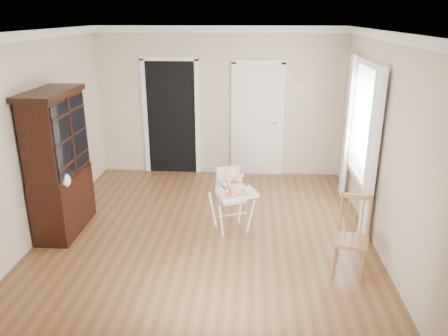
# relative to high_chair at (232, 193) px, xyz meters

# --- Properties ---
(floor) EXTENTS (5.00, 5.00, 0.00)m
(floor) POSITION_rel_high_chair_xyz_m (-0.34, -0.13, -0.56)
(floor) COLOR brown
(floor) RESTS_ON ground
(ceiling) EXTENTS (5.00, 5.00, 0.00)m
(ceiling) POSITION_rel_high_chair_xyz_m (-0.34, -0.13, 2.14)
(ceiling) COLOR white
(ceiling) RESTS_ON wall_back
(wall_back) EXTENTS (4.50, 0.00, 4.50)m
(wall_back) POSITION_rel_high_chair_xyz_m (-0.34, 2.37, 0.79)
(wall_back) COLOR beige
(wall_back) RESTS_ON floor
(wall_left) EXTENTS (0.00, 5.00, 5.00)m
(wall_left) POSITION_rel_high_chair_xyz_m (-2.59, -0.13, 0.79)
(wall_left) COLOR beige
(wall_left) RESTS_ON floor
(wall_right) EXTENTS (0.00, 5.00, 5.00)m
(wall_right) POSITION_rel_high_chair_xyz_m (1.91, -0.13, 0.79)
(wall_right) COLOR beige
(wall_right) RESTS_ON floor
(crown_molding) EXTENTS (4.50, 5.00, 0.12)m
(crown_molding) POSITION_rel_high_chair_xyz_m (-0.34, -0.13, 2.08)
(crown_molding) COLOR white
(crown_molding) RESTS_ON ceiling
(doorway) EXTENTS (1.06, 0.05, 2.22)m
(doorway) POSITION_rel_high_chair_xyz_m (-1.24, 2.35, 0.55)
(doorway) COLOR black
(doorway) RESTS_ON wall_back
(closet_door) EXTENTS (0.96, 0.09, 2.13)m
(closet_door) POSITION_rel_high_chair_xyz_m (0.36, 2.34, 0.46)
(closet_door) COLOR white
(closet_door) RESTS_ON wall_back
(window_right) EXTENTS (0.13, 1.84, 2.30)m
(window_right) POSITION_rel_high_chair_xyz_m (1.84, 0.67, 0.72)
(window_right) COLOR white
(window_right) RESTS_ON wall_right
(high_chair) EXTENTS (0.72, 0.79, 0.91)m
(high_chair) POSITION_rel_high_chair_xyz_m (0.00, 0.00, 0.00)
(high_chair) COLOR white
(high_chair) RESTS_ON floor
(baby) EXTENTS (0.31, 0.23, 0.42)m
(baby) POSITION_rel_high_chair_xyz_m (-0.01, 0.02, 0.14)
(baby) COLOR beige
(baby) RESTS_ON high_chair
(cake) EXTENTS (0.27, 0.27, 0.13)m
(cake) POSITION_rel_high_chair_xyz_m (0.09, -0.23, 0.13)
(cake) COLOR silver
(cake) RESTS_ON high_chair
(sippy_cup) EXTENTS (0.07, 0.07, 0.17)m
(sippy_cup) POSITION_rel_high_chair_xyz_m (-0.17, -0.20, 0.14)
(sippy_cup) COLOR #DE88C2
(sippy_cup) RESTS_ON high_chair
(china_cabinet) EXTENTS (0.52, 1.17, 1.98)m
(china_cabinet) POSITION_rel_high_chair_xyz_m (-2.33, -0.14, 0.43)
(china_cabinet) COLOR black
(china_cabinet) RESTS_ON floor
(dining_chair) EXTENTS (0.47, 0.47, 0.93)m
(dining_chair) POSITION_rel_high_chair_xyz_m (1.45, -0.95, -0.13)
(dining_chair) COLOR brown
(dining_chair) RESTS_ON floor
(streamer) EXTENTS (0.37, 0.36, 0.15)m
(streamer) POSITION_rel_high_chair_xyz_m (0.60, 0.54, 1.60)
(streamer) COLOR #FF93D0
(streamer) RESTS_ON ceiling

